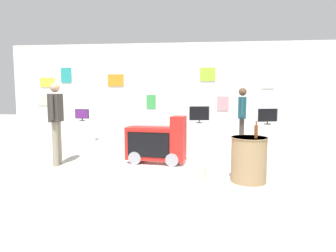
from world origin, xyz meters
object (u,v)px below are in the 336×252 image
novelty_firetruck_tv (157,144)px  shopper_browsing_rear (242,115)px  tv_on_left_rear (268,116)px  main_display_pedestal (156,170)px  bottle_on_side_table (256,131)px  tv_on_right_rear (82,114)px  display_pedestal_right_rear (83,131)px  side_table_round (249,159)px  shopper_browsing_near_truck (56,117)px  tv_on_center_rear (199,114)px  display_pedestal_center_rear (199,134)px  display_pedestal_left_rear (267,136)px

novelty_firetruck_tv → shopper_browsing_rear: 3.13m
novelty_firetruck_tv → tv_on_left_rear: (2.66, 3.29, 0.30)m
main_display_pedestal → bottle_on_side_table: bottle_on_side_table is taller
main_display_pedestal → tv_on_right_rear: size_ratio=4.04×
display_pedestal_right_rear → tv_on_right_rear: size_ratio=1.72×
main_display_pedestal → side_table_round: side_table_round is taller
tv_on_left_rear → shopper_browsing_near_truck: (-4.87, -2.66, 0.13)m
tv_on_center_rear → tv_on_right_rear: (-3.69, 0.36, -0.07)m
main_display_pedestal → novelty_firetruck_tv: size_ratio=1.69×
display_pedestal_center_rear → display_pedestal_right_rear: size_ratio=0.98×
shopper_browsing_rear → bottle_on_side_table: bearing=-93.0°
tv_on_right_rear → shopper_browsing_near_truck: shopper_browsing_near_truck is taller
tv_on_right_rear → shopper_browsing_rear: size_ratio=0.28×
display_pedestal_left_rear → bottle_on_side_table: size_ratio=2.61×
main_display_pedestal → tv_on_center_rear: 3.61m
display_pedestal_right_rear → bottle_on_side_table: bearing=-41.4°
display_pedestal_right_rear → shopper_browsing_near_truck: size_ratio=0.46×
tv_on_right_rear → shopper_browsing_near_truck: 3.25m
display_pedestal_right_rear → shopper_browsing_rear: 5.00m
side_table_round → bottle_on_side_table: bottle_on_side_table is taller
tv_on_right_rear → display_pedestal_right_rear: bearing=97.5°
main_display_pedestal → bottle_on_side_table: (1.72, -0.30, 0.77)m
tv_on_left_rear → tv_on_center_rear: bearing=175.5°
display_pedestal_left_rear → shopper_browsing_near_truck: shopper_browsing_near_truck is taller
main_display_pedestal → novelty_firetruck_tv: (0.02, -0.01, 0.47)m
tv_on_center_rear → shopper_browsing_rear: 1.44m
display_pedestal_right_rear → side_table_round: size_ratio=1.03×
tv_on_left_rear → display_pedestal_center_rear: (-1.90, 0.15, -0.56)m
shopper_browsing_near_truck → novelty_firetruck_tv: bearing=-16.0°
tv_on_left_rear → tv_on_right_rear: bearing=174.8°
bottle_on_side_table → novelty_firetruck_tv: bearing=170.5°
main_display_pedestal → tv_on_center_rear: size_ratio=3.23×
display_pedestal_right_rear → display_pedestal_center_rear: bearing=-5.5°
display_pedestal_right_rear → bottle_on_side_table: size_ratio=2.81×
novelty_firetruck_tv → display_pedestal_right_rear: 4.81m
side_table_round → bottle_on_side_table: 0.51m
side_table_round → main_display_pedestal: bearing=173.4°
tv_on_center_rear → tv_on_right_rear: size_ratio=1.25×
novelty_firetruck_tv → shopper_browsing_near_truck: (-2.22, 0.63, 0.43)m
bottle_on_side_table → display_pedestal_center_rear: bearing=104.2°
display_pedestal_left_rear → tv_on_left_rear: (-0.00, -0.00, 0.56)m
display_pedestal_right_rear → shopper_browsing_rear: (4.78, -1.30, 0.64)m
display_pedestal_left_rear → bottle_on_side_table: 3.75m
display_pedestal_left_rear → display_pedestal_right_rear: 5.62m
bottle_on_side_table → shopper_browsing_near_truck: 4.02m
display_pedestal_left_rear → tv_on_right_rear: size_ratio=1.60×
display_pedestal_left_rear → tv_on_center_rear: size_ratio=1.28×
display_pedestal_center_rear → tv_on_right_rear: bearing=174.5°
display_pedestal_center_rear → side_table_round: size_ratio=1.01×
bottle_on_side_table → shopper_browsing_near_truck: size_ratio=0.16×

